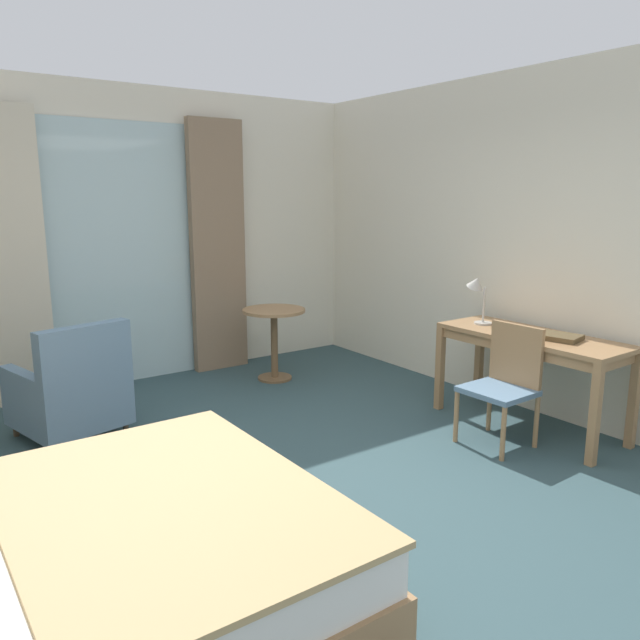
{
  "coord_description": "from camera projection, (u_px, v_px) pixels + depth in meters",
  "views": [
    {
      "loc": [
        -1.88,
        -2.93,
        1.84
      ],
      "look_at": [
        0.36,
        0.24,
        1.04
      ],
      "focal_mm": 34.57,
      "sensor_mm": 36.0,
      "label": 1
    }
  ],
  "objects": [
    {
      "name": "ground",
      "position": [
        295.0,
        508.0,
        3.79
      ],
      "size": [
        5.75,
        6.75,
        0.1
      ],
      "primitive_type": "cube",
      "color": "#334C51"
    },
    {
      "name": "wall_back",
      "position": [
        119.0,
        237.0,
        5.98
      ],
      "size": [
        5.35,
        0.12,
        2.86
      ],
      "primitive_type": "cube",
      "color": "silver",
      "rests_on": "ground"
    },
    {
      "name": "wall_right",
      "position": [
        565.0,
        246.0,
        4.97
      ],
      "size": [
        0.12,
        6.35,
        2.86
      ],
      "primitive_type": "cube",
      "color": "silver",
      "rests_on": "ground"
    },
    {
      "name": "balcony_glass_door",
      "position": [
        123.0,
        255.0,
        5.95
      ],
      "size": [
        1.48,
        0.02,
        2.52
      ],
      "primitive_type": "cube",
      "color": "silver",
      "rests_on": "ground"
    },
    {
      "name": "curtain_panel_left",
      "position": [
        16.0,
        259.0,
        5.32
      ],
      "size": [
        0.49,
        0.1,
        2.58
      ],
      "primitive_type": "cube",
      "color": "beige",
      "rests_on": "ground"
    },
    {
      "name": "curtain_panel_right",
      "position": [
        218.0,
        248.0,
        6.41
      ],
      "size": [
        0.59,
        0.1,
        2.58
      ],
      "primitive_type": "cube",
      "color": "#897056",
      "rests_on": "ground"
    },
    {
      "name": "bed",
      "position": [
        77.0,
        577.0,
        2.57
      ],
      "size": [
        2.08,
        1.87,
        1.09
      ],
      "color": "#9E754C",
      "rests_on": "ground"
    },
    {
      "name": "writing_desk",
      "position": [
        531.0,
        345.0,
        4.84
      ],
      "size": [
        0.59,
        1.49,
        0.77
      ],
      "color": "#9E754C",
      "rests_on": "ground"
    },
    {
      "name": "desk_chair",
      "position": [
        505.0,
        379.0,
        4.56
      ],
      "size": [
        0.44,
        0.47,
        0.89
      ],
      "color": "slate",
      "rests_on": "ground"
    },
    {
      "name": "desk_lamp",
      "position": [
        478.0,
        290.0,
        5.2
      ],
      "size": [
        0.16,
        0.26,
        0.41
      ],
      "color": "#B7B2A8",
      "rests_on": "writing_desk"
    },
    {
      "name": "closed_book",
      "position": [
        557.0,
        337.0,
        4.64
      ],
      "size": [
        0.3,
        0.37,
        0.04
      ],
      "primitive_type": "cube",
      "rotation": [
        0.0,
        0.0,
        0.22
      ],
      "color": "brown",
      "rests_on": "writing_desk"
    },
    {
      "name": "armchair_by_window",
      "position": [
        72.0,
        393.0,
        4.68
      ],
      "size": [
        0.85,
        0.88,
        0.92
      ],
      "color": "slate",
      "rests_on": "ground"
    },
    {
      "name": "round_cafe_table",
      "position": [
        274.0,
        328.0,
        6.14
      ],
      "size": [
        0.62,
        0.62,
        0.72
      ],
      "color": "#9E754C",
      "rests_on": "ground"
    }
  ]
}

